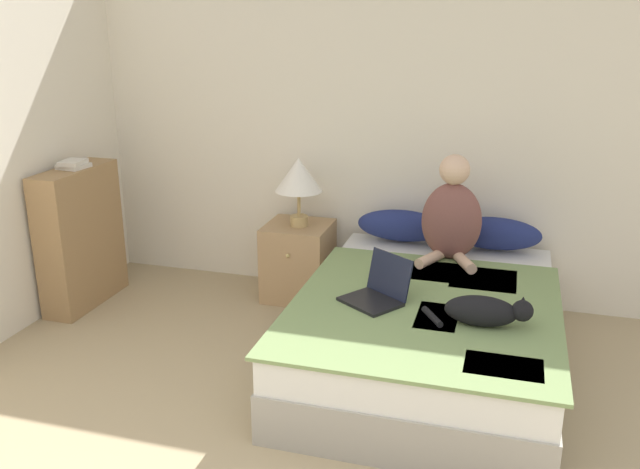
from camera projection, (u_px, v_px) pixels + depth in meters
wall_back at (417, 126)px, 4.77m from camera, size 5.82×0.05×2.55m
bed at (427, 330)px, 4.01m from camera, size 1.47×2.07×0.48m
pillow_near at (401, 226)px, 4.80m from camera, size 0.63×0.24×0.22m
pillow_far at (494, 233)px, 4.63m from camera, size 0.63×0.24×0.22m
person_sitting at (452, 216)px, 4.39m from camera, size 0.39×0.38×0.70m
cat_tabby at (485, 311)px, 3.50m from camera, size 0.58×0.19×0.17m
laptop_open at (377, 292)px, 3.81m from camera, size 0.42×0.42×0.26m
nightstand at (298, 261)px, 5.02m from camera, size 0.46×0.48×0.56m
table_lamp at (299, 177)px, 4.79m from camera, size 0.34×0.34×0.50m
bookshelf at (81, 237)px, 4.85m from camera, size 0.24×0.73×1.01m
book_stack_top at (73, 164)px, 4.68m from camera, size 0.19×0.21×0.06m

